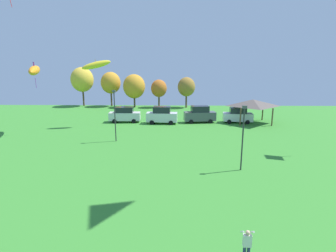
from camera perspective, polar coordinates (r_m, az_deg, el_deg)
person_standing_near_foreground at (r=13.01m, az=16.81°, el=-23.33°), size 0.52×0.46×1.57m
kite_flying_0 at (r=36.71m, az=-27.08°, el=10.74°), size 2.64×5.09×3.16m
kite_flying_4 at (r=38.45m, az=-15.34°, el=12.71°), size 4.21×1.90×1.80m
parked_car_leftmost at (r=41.16m, az=-9.40°, el=2.45°), size 4.82×2.10×2.39m
parked_car_second_from_left at (r=39.61m, az=-1.35°, el=2.35°), size 4.73×2.17×2.60m
parked_car_third_from_left at (r=40.62m, az=6.93°, el=2.52°), size 4.95×2.34×2.59m
parked_car_rightmost_in_row at (r=41.55m, az=14.94°, el=2.24°), size 4.52×2.39×2.31m
park_pavilion at (r=41.90m, az=18.00°, el=4.81°), size 5.97×5.50×3.60m
light_post_0 at (r=22.06m, az=16.00°, el=-1.68°), size 0.36×0.20×5.43m
light_post_1 at (r=30.31m, az=-11.50°, el=2.85°), size 0.36×0.20×5.89m
treeline_tree_0 at (r=60.24m, az=-18.18°, el=9.56°), size 4.81×4.81×8.37m
treeline_tree_1 at (r=58.36m, az=-12.36°, el=9.16°), size 4.20×4.20×7.38m
treeline_tree_2 at (r=56.21m, az=-7.39°, el=8.54°), size 4.61×4.61×6.93m
treeline_tree_3 at (r=55.51m, az=-2.00°, el=8.17°), size 3.31×3.31×5.83m
treeline_tree_4 at (r=55.26m, az=4.03°, el=8.49°), size 3.63×3.63×6.34m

